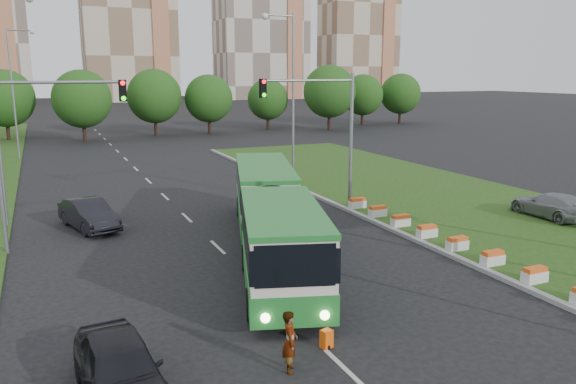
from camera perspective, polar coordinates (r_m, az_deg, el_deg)
name	(u,v)px	position (r m, az deg, el deg)	size (l,w,h in m)	color
ground	(335,280)	(22.48, 4.83, -8.92)	(360.00, 360.00, 0.00)	black
grass_median	(459,205)	(35.99, 17.02, -1.26)	(14.00, 60.00, 0.15)	#1F3F12
median_kerb	(362,216)	(31.96, 7.51, -2.44)	(0.30, 60.00, 0.18)	gray
lane_markings	(159,191)	(39.85, -12.98, 0.11)	(0.20, 100.00, 0.01)	#B1B0AA
flower_planters	(457,243)	(26.63, 16.82, -5.01)	(1.10, 18.10, 0.60)	silver
traffic_mast_median	(327,121)	(32.18, 3.96, 7.25)	(5.76, 0.32, 8.00)	gray
traffic_mast_left	(35,134)	(27.51, -24.28, 5.40)	(5.76, 0.32, 8.00)	gray
street_lamps	(192,113)	(29.33, -9.74, 7.91)	(36.00, 60.00, 12.00)	gray
tree_line	(204,100)	(76.18, -8.56, 9.26)	(120.00, 8.00, 9.00)	#204B14
apartment_tower_ceast	(128,11)	(171.09, -15.99, 17.29)	(25.00, 15.00, 50.00)	beige
apartment_tower_east	(261,21)	(181.21, -2.78, 16.92)	(27.00, 15.00, 47.00)	beige
midrise_east	(358,36)	(196.28, 7.17, 15.45)	(24.00, 14.00, 40.00)	beige
articulated_bus	(266,214)	(25.28, -2.28, -2.28)	(2.74, 17.60, 2.90)	beige
car_left_near	(120,369)	(15.23, -16.67, -16.85)	(1.87, 4.65, 1.59)	black
car_left_far	(89,214)	(31.12, -19.58, -2.13)	(1.65, 4.74, 1.56)	black
car_median	(551,205)	(34.30, 25.14, -1.20)	(1.95, 4.79, 1.39)	gray
pedestrian	(290,341)	(15.76, 0.20, -14.93)	(0.64, 0.42, 1.75)	gray
shopping_trolley	(327,339)	(17.26, 3.94, -14.66)	(0.32, 0.34, 0.55)	#F3580C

